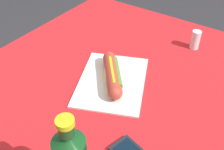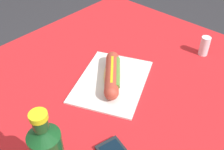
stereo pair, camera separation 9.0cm
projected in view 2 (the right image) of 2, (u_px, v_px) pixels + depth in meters
The scene contains 4 objects.
dining_table at pixel (107, 106), 1.00m from camera, with size 1.14×0.95×0.73m.
paper_wrapper at pixel (112, 81), 0.92m from camera, with size 0.30×0.22×0.01m, color silver.
hot_dog at pixel (112, 74), 0.90m from camera, with size 0.19×0.17×0.05m.
salt_shaker at pixel (205, 46), 1.02m from camera, with size 0.04×0.04×0.08m, color silver.
Camera 2 is at (0.51, 0.48, 1.33)m, focal length 42.73 mm.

